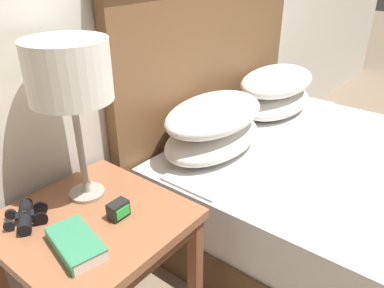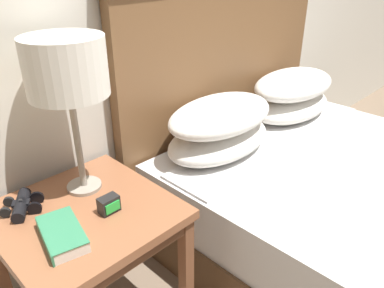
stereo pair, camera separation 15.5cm
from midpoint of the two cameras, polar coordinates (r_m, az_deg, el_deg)
name	(u,v)px [view 2 (the right image)]	position (r m, az deg, el deg)	size (l,w,h in m)	color
nightstand	(86,227)	(1.41, -12.81, -12.40)	(0.58, 0.58, 0.57)	brown
bed	(348,200)	(2.01, 24.79, -7.80)	(1.58, 1.87, 1.29)	#4E3520
table_lamp	(66,70)	(1.30, -15.37, 10.79)	(0.27, 0.27, 0.57)	gray
book_on_nightstand	(62,234)	(1.25, -15.87, -13.24)	(0.16, 0.23, 0.04)	silver
binoculars_pair	(22,205)	(1.42, -21.68, -8.71)	(0.16, 0.16, 0.05)	black
alarm_clock	(109,205)	(1.33, -9.27, -9.20)	(0.07, 0.05, 0.06)	black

